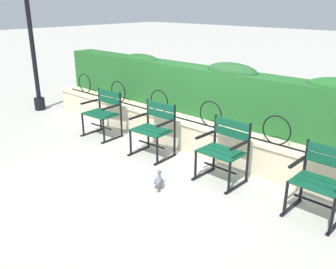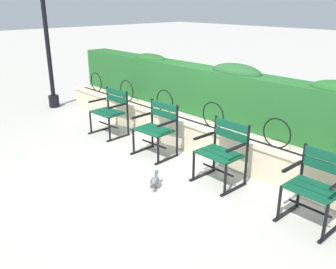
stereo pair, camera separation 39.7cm
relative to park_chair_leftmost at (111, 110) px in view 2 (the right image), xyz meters
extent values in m
plane|color=#BCB7AD|center=(1.86, -0.38, -0.46)|extent=(60.00, 60.00, 0.00)
cube|color=beige|center=(1.86, 0.58, -0.23)|extent=(7.77, 0.35, 0.47)
cube|color=beige|center=(1.86, 0.58, 0.03)|extent=(7.77, 0.41, 0.05)
cylinder|color=black|center=(1.86, 0.50, 0.07)|extent=(7.22, 0.02, 0.02)
torus|color=black|center=(-1.26, 0.50, 0.27)|extent=(0.42, 0.02, 0.42)
torus|color=black|center=(-0.15, 0.50, 0.27)|extent=(0.42, 0.02, 0.42)
torus|color=black|center=(0.95, 0.50, 0.27)|extent=(0.42, 0.02, 0.42)
torus|color=black|center=(2.06, 0.50, 0.27)|extent=(0.42, 0.02, 0.42)
torus|color=black|center=(3.16, 0.50, 0.27)|extent=(0.42, 0.02, 0.42)
cube|color=#236028|center=(1.86, 0.98, 0.47)|extent=(7.61, 0.46, 0.81)
ellipsoid|color=#225B24|center=(0.00, 0.98, 0.87)|extent=(0.78, 0.42, 0.17)
ellipsoid|color=#245429|center=(2.09, 0.98, 0.87)|extent=(0.91, 0.42, 0.28)
cube|color=#0F4C33|center=(0.01, -0.21, -0.02)|extent=(0.59, 0.16, 0.03)
cube|color=#0F4C33|center=(0.00, -0.08, -0.02)|extent=(0.59, 0.16, 0.03)
cube|color=#0F4C33|center=(0.00, 0.06, -0.02)|extent=(0.59, 0.16, 0.03)
cube|color=#0F4C33|center=(-0.01, 0.16, 0.31)|extent=(0.58, 0.06, 0.11)
cube|color=#0F4C33|center=(-0.01, 0.16, 0.18)|extent=(0.58, 0.06, 0.11)
cylinder|color=black|center=(0.28, 0.18, -0.04)|extent=(0.04, 0.04, 0.84)
cylinder|color=black|center=(0.31, -0.25, -0.24)|extent=(0.04, 0.04, 0.44)
cube|color=black|center=(0.30, -0.06, -0.45)|extent=(0.07, 0.52, 0.02)
cube|color=black|center=(0.30, -0.06, 0.16)|extent=(0.06, 0.40, 0.03)
cylinder|color=black|center=(-0.30, 0.15, -0.04)|extent=(0.04, 0.04, 0.84)
cylinder|color=black|center=(-0.28, -0.28, -0.24)|extent=(0.04, 0.04, 0.44)
cube|color=black|center=(-0.29, -0.09, -0.45)|extent=(0.07, 0.52, 0.02)
cube|color=black|center=(-0.29, -0.09, 0.16)|extent=(0.06, 0.40, 0.03)
cylinder|color=black|center=(0.00, -0.08, -0.26)|extent=(0.55, 0.06, 0.03)
cube|color=#0F4C33|center=(1.34, -0.22, -0.02)|extent=(0.58, 0.16, 0.03)
cube|color=#0F4C33|center=(1.33, -0.08, -0.02)|extent=(0.58, 0.16, 0.03)
cube|color=#0F4C33|center=(1.32, 0.05, -0.02)|extent=(0.58, 0.16, 0.03)
cube|color=#0F4C33|center=(1.32, 0.16, 0.32)|extent=(0.57, 0.06, 0.11)
cube|color=#0F4C33|center=(1.32, 0.16, 0.19)|extent=(0.57, 0.06, 0.11)
cylinder|color=black|center=(1.60, 0.17, -0.03)|extent=(0.04, 0.04, 0.86)
cylinder|color=black|center=(1.63, -0.26, -0.24)|extent=(0.04, 0.04, 0.44)
cube|color=black|center=(1.62, -0.07, -0.45)|extent=(0.07, 0.52, 0.02)
cube|color=black|center=(1.62, -0.07, 0.16)|extent=(0.06, 0.40, 0.03)
cylinder|color=black|center=(1.03, 0.14, -0.03)|extent=(0.04, 0.04, 0.86)
cylinder|color=black|center=(1.06, -0.29, -0.24)|extent=(0.04, 0.04, 0.44)
cube|color=black|center=(1.05, -0.10, -0.45)|extent=(0.07, 0.52, 0.02)
cube|color=black|center=(1.05, -0.10, 0.16)|extent=(0.06, 0.40, 0.03)
cylinder|color=black|center=(1.33, -0.08, -0.26)|extent=(0.55, 0.06, 0.03)
cube|color=#0F4C33|center=(2.66, -0.20, -0.02)|extent=(0.57, 0.14, 0.03)
cube|color=#0F4C33|center=(2.66, -0.07, -0.02)|extent=(0.57, 0.14, 0.03)
cube|color=#0F4C33|center=(2.66, 0.07, -0.02)|extent=(0.57, 0.14, 0.03)
cube|color=#0F4C33|center=(2.66, 0.17, 0.33)|extent=(0.57, 0.04, 0.11)
cube|color=#0F4C33|center=(2.66, 0.17, 0.19)|extent=(0.57, 0.04, 0.11)
cylinder|color=black|center=(2.95, 0.17, -0.03)|extent=(0.04, 0.04, 0.86)
cylinder|color=black|center=(2.94, -0.26, -0.24)|extent=(0.04, 0.04, 0.44)
cube|color=black|center=(2.94, -0.07, -0.45)|extent=(0.05, 0.52, 0.02)
cube|color=black|center=(2.94, -0.07, 0.16)|extent=(0.04, 0.40, 0.03)
cylinder|color=black|center=(2.38, 0.18, -0.03)|extent=(0.04, 0.04, 0.86)
cylinder|color=black|center=(2.37, -0.25, -0.24)|extent=(0.04, 0.04, 0.44)
cube|color=black|center=(2.38, -0.06, -0.45)|extent=(0.05, 0.52, 0.02)
cube|color=black|center=(2.38, -0.06, 0.16)|extent=(0.04, 0.40, 0.03)
cylinder|color=black|center=(2.66, -0.07, -0.26)|extent=(0.54, 0.04, 0.03)
cube|color=#0F4C33|center=(3.99, -0.21, -0.02)|extent=(0.54, 0.14, 0.03)
cube|color=#0F4C33|center=(3.99, -0.07, -0.02)|extent=(0.54, 0.14, 0.03)
cube|color=#0F4C33|center=(3.99, 0.06, -0.02)|extent=(0.54, 0.14, 0.03)
cube|color=#0F4C33|center=(3.99, 0.17, 0.30)|extent=(0.54, 0.04, 0.11)
cube|color=#0F4C33|center=(3.99, 0.17, 0.17)|extent=(0.54, 0.04, 0.11)
cylinder|color=black|center=(4.25, -0.27, -0.24)|extent=(0.04, 0.04, 0.44)
cube|color=black|center=(4.26, -0.08, -0.45)|extent=(0.05, 0.52, 0.02)
cylinder|color=black|center=(3.73, 0.17, -0.05)|extent=(0.04, 0.04, 0.83)
cylinder|color=black|center=(3.72, -0.26, -0.24)|extent=(0.04, 0.04, 0.44)
cube|color=black|center=(3.72, -0.07, -0.45)|extent=(0.05, 0.52, 0.02)
cube|color=black|center=(3.72, -0.07, 0.16)|extent=(0.04, 0.40, 0.03)
cylinder|color=black|center=(3.99, -0.07, -0.26)|extent=(0.51, 0.04, 0.03)
ellipsoid|color=slate|center=(2.18, -0.80, -0.36)|extent=(0.19, 0.21, 0.11)
cylinder|color=#2D6B56|center=(2.14, -0.74, -0.32)|extent=(0.07, 0.08, 0.06)
sphere|color=#55555D|center=(2.13, -0.72, -0.27)|extent=(0.06, 0.06, 0.06)
cone|color=black|center=(2.11, -0.70, -0.27)|extent=(0.02, 0.03, 0.01)
cone|color=#4A4A52|center=(2.24, -0.89, -0.36)|extent=(0.10, 0.10, 0.06)
ellipsoid|color=#5B5B63|center=(2.15, -0.83, -0.35)|extent=(0.10, 0.13, 0.07)
ellipsoid|color=#5B5B63|center=(2.22, -0.78, -0.35)|extent=(0.10, 0.13, 0.07)
cylinder|color=#C6515B|center=(2.16, -0.80, -0.44)|extent=(0.01, 0.01, 0.05)
cylinder|color=#C6515B|center=(2.20, -0.79, -0.44)|extent=(0.01, 0.01, 0.05)
cylinder|color=black|center=(-2.49, 0.06, 0.97)|extent=(0.10, 0.10, 2.86)
cylinder|color=black|center=(-2.49, 0.06, -0.32)|extent=(0.24, 0.24, 0.28)
camera|label=1|loc=(5.19, -3.90, 1.91)|focal=38.55mm
camera|label=2|loc=(5.47, -3.62, 1.91)|focal=38.55mm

